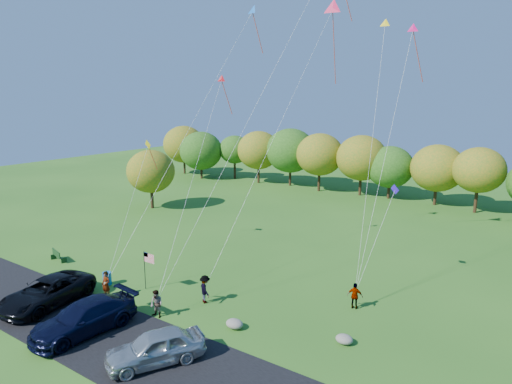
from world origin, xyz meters
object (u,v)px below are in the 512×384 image
flyer_d (355,296)px  minivan_navy (84,318)px  flyer_a (106,285)px  flyer_b (157,304)px  trash_barrel (107,278)px  minivan_dark (47,292)px  minivan_silver (155,347)px  park_bench (57,255)px  flyer_c (205,289)px

flyer_d → minivan_navy: bearing=34.2°
minivan_navy → flyer_a: bearing=132.9°
flyer_b → trash_barrel: bearing=166.9°
minivan_dark → flyer_a: (2.11, 2.88, -0.01)m
minivan_silver → park_bench: size_ratio=2.88×
flyer_a → minivan_silver: bearing=-27.7°
minivan_dark → flyer_b: bearing=13.5°
minivan_dark → trash_barrel: (0.33, 4.30, -0.47)m
minivan_navy → flyer_a: flyer_a is taller
minivan_silver → flyer_d: (5.82, 11.34, -0.06)m
minivan_navy → flyer_b: bearing=67.4°
minivan_silver → trash_barrel: minivan_silver is taller
minivan_navy → flyer_d: 16.18m
flyer_b → minivan_navy: bearing=-118.8°
flyer_c → trash_barrel: flyer_c is taller
flyer_b → flyer_d: flyer_b is taller
flyer_c → flyer_d: flyer_c is taller
minivan_navy → flyer_c: size_ratio=3.29×
flyer_a → trash_barrel: flyer_a is taller
flyer_a → flyer_d: 16.20m
flyer_b → flyer_c: 3.36m
flyer_a → park_bench: flyer_a is taller
flyer_b → park_bench: 13.82m
flyer_a → trash_barrel: bearing=136.3°
flyer_b → minivan_silver: bearing=-44.8°
minivan_silver → minivan_navy: bearing=-148.6°
minivan_silver → flyer_d: minivan_silver is taller
minivan_dark → flyer_d: minivan_dark is taller
flyer_a → trash_barrel: (-1.78, 1.42, -0.46)m
flyer_b → flyer_d: size_ratio=1.02×
flyer_a → flyer_c: size_ratio=0.99×
flyer_b → park_bench: flyer_b is taller
minivan_dark → minivan_silver: (10.44, -0.58, -0.02)m
flyer_d → park_bench: (-23.06, -5.81, -0.33)m
flyer_b → trash_barrel: 6.69m
minivan_navy → trash_barrel: minivan_navy is taller
flyer_b → flyer_d: 12.27m
park_bench → minivan_navy: bearing=-11.6°
minivan_silver → flyer_c: flyer_c is taller
minivan_navy → flyer_b: size_ratio=3.54×
minivan_navy → flyer_d: (11.34, 11.54, -0.10)m
minivan_navy → flyer_c: bearing=71.4°
minivan_dark → flyer_b: size_ratio=3.61×
flyer_a → flyer_b: (4.74, 0.00, -0.06)m
minivan_dark → park_bench: 8.42m
flyer_a → minivan_dark: bearing=-131.4°
minivan_dark → minivan_silver: size_ratio=1.26×
minivan_navy → minivan_silver: minivan_navy is taller
flyer_a → park_bench: size_ratio=1.07×
flyer_c → park_bench: 14.80m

